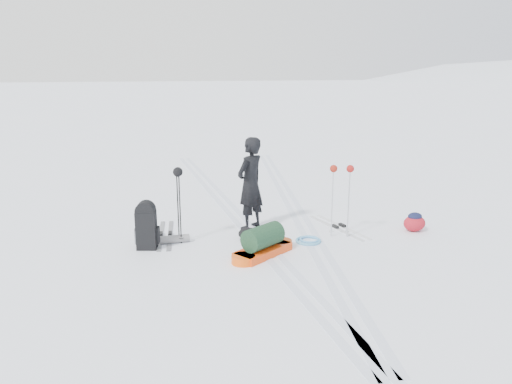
# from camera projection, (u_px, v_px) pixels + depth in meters

# --- Properties ---
(ground) EXTENTS (200.00, 200.00, 0.00)m
(ground) POSITION_uv_depth(u_px,v_px,m) (255.00, 237.00, 9.94)
(ground) COLOR white
(ground) RESTS_ON ground
(snow_hill_backdrop) EXTENTS (359.50, 192.00, 162.45)m
(snow_hill_backdrop) POSITION_uv_depth(u_px,v_px,m) (432.00, 375.00, 119.93)
(snow_hill_backdrop) COLOR silver
(snow_hill_backdrop) RESTS_ON ground
(ski_tracks) EXTENTS (3.38, 17.97, 0.01)m
(ski_tracks) POSITION_uv_depth(u_px,v_px,m) (274.00, 221.00, 10.90)
(ski_tracks) COLOR silver
(ski_tracks) RESTS_ON ground
(skier) EXTENTS (0.83, 0.80, 1.93)m
(skier) POSITION_uv_depth(u_px,v_px,m) (250.00, 184.00, 10.22)
(skier) COLOR black
(skier) RESTS_ON ground
(pulk_sled) EXTENTS (1.42, 1.18, 0.55)m
(pulk_sled) POSITION_uv_depth(u_px,v_px,m) (263.00, 244.00, 8.94)
(pulk_sled) COLOR #E7420D
(pulk_sled) RESTS_ON ground
(expedition_rucksack) EXTENTS (1.01, 0.46, 0.92)m
(expedition_rucksack) POSITION_uv_depth(u_px,v_px,m) (150.00, 226.00, 9.24)
(expedition_rucksack) COLOR black
(expedition_rucksack) RESTS_ON ground
(ski_poles_black) EXTENTS (0.18, 0.21, 1.48)m
(ski_poles_black) POSITION_uv_depth(u_px,v_px,m) (178.00, 181.00, 9.33)
(ski_poles_black) COLOR black
(ski_poles_black) RESTS_ON ground
(ski_poles_silver) EXTENTS (0.45, 0.23, 1.46)m
(ski_poles_silver) POSITION_uv_depth(u_px,v_px,m) (342.00, 177.00, 9.65)
(ski_poles_silver) COLOR silver
(ski_poles_silver) RESTS_ON ground
(touring_skis_grey) EXTENTS (0.43, 1.83, 0.07)m
(touring_skis_grey) POSITION_uv_depth(u_px,v_px,m) (165.00, 235.00, 10.02)
(touring_skis_grey) COLOR gray
(touring_skis_grey) RESTS_ON ground
(touring_skis_white) EXTENTS (0.72, 1.85, 0.07)m
(touring_skis_white) POSITION_uv_depth(u_px,v_px,m) (339.00, 227.00, 10.50)
(touring_skis_white) COLOR silver
(touring_skis_white) RESTS_ON ground
(rope_coil) EXTENTS (0.65, 0.65, 0.06)m
(rope_coil) POSITION_uv_depth(u_px,v_px,m) (309.00, 240.00, 9.66)
(rope_coil) COLOR #54A3CD
(rope_coil) RESTS_ON ground
(small_daypack) EXTENTS (0.57, 0.53, 0.40)m
(small_daypack) POSITION_uv_depth(u_px,v_px,m) (414.00, 222.00, 10.24)
(small_daypack) COLOR maroon
(small_daypack) RESTS_ON ground
(thermos_pair) EXTENTS (0.24, 0.24, 0.31)m
(thermos_pair) POSITION_uv_depth(u_px,v_px,m) (141.00, 235.00, 9.60)
(thermos_pair) COLOR #56595E
(thermos_pair) RESTS_ON ground
(stuff_sack) EXTENTS (0.45, 0.39, 0.23)m
(stuff_sack) POSITION_uv_depth(u_px,v_px,m) (248.00, 233.00, 9.79)
(stuff_sack) COLOR black
(stuff_sack) RESTS_ON ground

